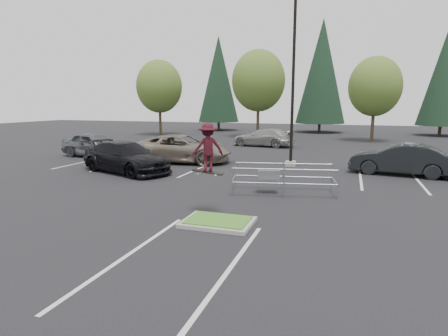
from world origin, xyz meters
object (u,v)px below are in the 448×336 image
(skateboarder, at_px, (207,148))
(car_l_tan, at_px, (181,149))
(cart_corral, at_px, (272,175))
(car_far_silver, at_px, (264,137))
(decid_b, at_px, (258,83))
(car_r_charc, at_px, (400,159))
(conif_c, at_px, (445,77))
(light_pole, at_px, (293,90))
(car_l_black, at_px, (124,157))
(conif_a, at_px, (219,79))
(decid_a, at_px, (159,88))
(decid_c, at_px, (375,88))
(conif_b, at_px, (322,72))
(car_l_grey, at_px, (94,145))

(skateboarder, xyz_separation_m, car_l_tan, (-5.78, 10.18, -1.42))
(cart_corral, xyz_separation_m, car_far_silver, (-4.19, 17.31, 0.03))
(decid_b, xyz_separation_m, car_r_charc, (12.51, -19.52, -5.20))
(decid_b, xyz_separation_m, conif_c, (20.01, 8.97, 0.80))
(light_pole, bearing_deg, car_l_black, -149.53)
(conif_a, bearing_deg, decid_b, -49.83)
(cart_corral, bearing_deg, light_pole, 80.88)
(car_l_black, bearing_deg, decid_a, 43.45)
(car_r_charc, bearing_deg, decid_c, -169.04)
(car_l_black, bearing_deg, cart_corral, -84.74)
(decid_c, xyz_separation_m, conif_a, (-19.99, 10.17, 1.84))
(conif_b, distance_m, skateboarder, 39.89)
(light_pole, distance_m, decid_a, 25.86)
(skateboarder, bearing_deg, decid_a, -92.48)
(light_pole, bearing_deg, car_r_charc, -9.34)
(decid_a, height_order, conif_b, conif_b)
(conif_a, relative_size, car_r_charc, 2.54)
(decid_a, xyz_separation_m, skateboarder, (17.28, -29.03, -3.26))
(decid_c, bearing_deg, car_l_tan, -123.80)
(decid_a, bearing_deg, cart_corral, -53.43)
(conif_b, height_order, car_l_grey, conif_b)
(conif_c, height_order, car_l_grey, conif_c)
(decid_a, bearing_deg, decid_b, 2.39)
(cart_corral, distance_m, car_l_tan, 9.76)
(conif_c, bearing_deg, car_l_tan, -125.90)
(light_pole, distance_m, car_l_grey, 14.48)
(cart_corral, height_order, car_far_silver, car_far_silver)
(car_l_black, relative_size, car_l_grey, 1.13)
(decid_a, relative_size, conif_a, 0.69)
(cart_corral, bearing_deg, decid_b, 93.35)
(cart_corral, bearing_deg, decid_a, 115.18)
(decid_a, bearing_deg, light_pole, -44.25)
(cart_corral, bearing_deg, car_l_black, 153.91)
(conif_a, height_order, conif_b, conif_b)
(decid_c, height_order, car_l_tan, decid_c)
(conif_a, xyz_separation_m, car_r_charc, (20.50, -28.99, -6.26))
(car_l_tan, bearing_deg, car_far_silver, -23.69)
(decid_c, relative_size, skateboarder, 4.73)
(car_far_silver, bearing_deg, conif_b, 178.19)
(car_r_charc, bearing_deg, cart_corral, -32.69)
(light_pole, height_order, car_r_charc, light_pole)
(cart_corral, distance_m, skateboarder, 4.28)
(conif_a, relative_size, car_l_black, 2.23)
(conif_a, relative_size, conif_c, 1.04)
(conif_b, xyz_separation_m, car_l_tan, (-6.50, -29.32, -6.95))
(car_l_black, bearing_deg, decid_c, -11.53)
(conif_b, xyz_separation_m, car_r_charc, (6.50, -29.49, -7.01))
(conif_c, relative_size, skateboarder, 7.05)
(decid_b, bearing_deg, conif_a, 130.17)
(car_l_black, xyz_separation_m, car_far_silver, (4.60, 15.00, -0.05))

